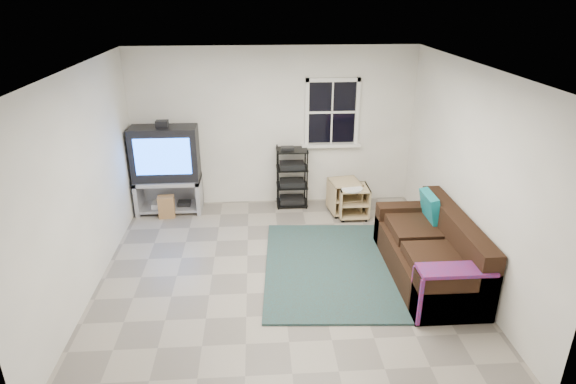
{
  "coord_description": "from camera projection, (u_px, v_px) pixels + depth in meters",
  "views": [
    {
      "loc": [
        -0.28,
        -5.34,
        3.38
      ],
      "look_at": [
        0.11,
        0.4,
        0.96
      ],
      "focal_mm": 30.0,
      "sensor_mm": 36.0,
      "label": 1
    }
  ],
  "objects": [
    {
      "name": "av_rack",
      "position": [
        292.0,
        181.0,
        8.01
      ],
      "size": [
        0.51,
        0.37,
        1.02
      ],
      "color": "black",
      "rests_on": "ground"
    },
    {
      "name": "side_table_right",
      "position": [
        353.0,
        199.0,
        7.67
      ],
      "size": [
        0.47,
        0.5,
        0.54
      ],
      "rotation": [
        0.0,
        0.0,
        -0.01
      ],
      "color": "tan",
      "rests_on": "ground"
    },
    {
      "name": "tv_unit",
      "position": [
        166.0,
        163.0,
        7.66
      ],
      "size": [
        1.04,
        0.52,
        1.53
      ],
      "color": "#A3A4AC",
      "rests_on": "ground"
    },
    {
      "name": "side_table_left",
      "position": [
        343.0,
        195.0,
        7.83
      ],
      "size": [
        0.53,
        0.53,
        0.55
      ],
      "rotation": [
        0.0,
        0.0,
        0.15
      ],
      "color": "tan",
      "rests_on": "ground"
    },
    {
      "name": "room",
      "position": [
        332.0,
        117.0,
        7.81
      ],
      "size": [
        4.6,
        4.62,
        4.6
      ],
      "color": "gray",
      "rests_on": "ground"
    },
    {
      "name": "sofa",
      "position": [
        431.0,
        254.0,
        6.04
      ],
      "size": [
        0.89,
        2.0,
        0.91
      ],
      "color": "black",
      "rests_on": "ground"
    },
    {
      "name": "paper_bag",
      "position": [
        167.0,
        207.0,
        7.68
      ],
      "size": [
        0.26,
        0.18,
        0.36
      ],
      "primitive_type": "cube",
      "rotation": [
        0.0,
        0.0,
        0.07
      ],
      "color": "#A26E48",
      "rests_on": "ground"
    },
    {
      "name": "shag_rug",
      "position": [
        332.0,
        267.0,
        6.33
      ],
      "size": [
        1.88,
        2.49,
        0.03
      ],
      "primitive_type": "cube",
      "rotation": [
        0.0,
        0.0,
        -0.06
      ],
      "color": "#322016",
      "rests_on": "ground"
    }
  ]
}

